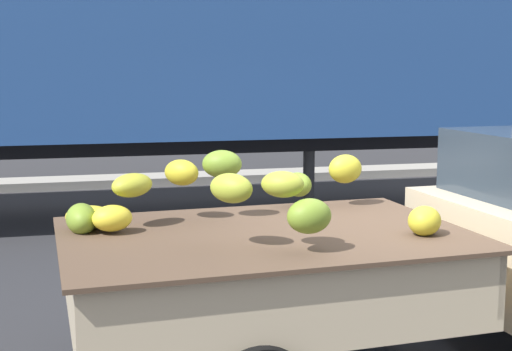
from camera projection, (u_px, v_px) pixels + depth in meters
The scene contains 3 objects.
curb_strip at pixel (211, 178), 13.89m from camera, with size 80.00×0.80×0.16m, color gray.
pickup_truck at pixel (501, 241), 5.49m from camera, with size 4.97×2.12×1.70m.
semi_trailer at pixel (81, 44), 9.98m from camera, with size 12.02×2.72×3.95m.
Camera 1 is at (-2.42, -4.84, 2.20)m, focal length 49.92 mm.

